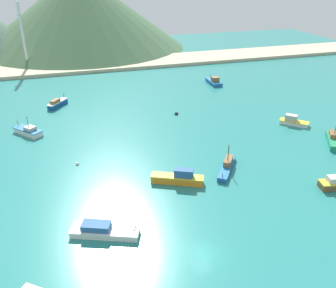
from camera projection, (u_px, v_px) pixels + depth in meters
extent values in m
cube|color=teal|center=(150.00, 158.00, 76.30)|extent=(260.00, 280.00, 0.50)
cube|color=orange|center=(177.00, 180.00, 66.86)|extent=(9.63, 6.06, 1.28)
cube|color=gold|center=(177.00, 176.00, 66.52)|extent=(9.82, 6.18, 0.20)
cube|color=#28568C|center=(184.00, 173.00, 65.98)|extent=(3.84, 2.93, 1.50)
cube|color=silver|center=(28.00, 132.00, 86.20)|extent=(7.06, 7.64, 1.14)
cube|color=#1E669E|center=(28.00, 129.00, 85.90)|extent=(7.20, 7.79, 0.20)
cube|color=#B2ADA3|center=(30.00, 128.00, 85.21)|extent=(3.14, 3.19, 0.82)
cylinder|color=#4C3823|center=(18.00, 124.00, 87.26)|extent=(0.52, 0.58, 1.54)
cylinder|color=#4C3823|center=(27.00, 121.00, 84.70)|extent=(0.12, 0.12, 2.49)
cube|color=#1E5BA8|center=(227.00, 168.00, 71.03)|extent=(7.31, 9.04, 0.78)
cube|color=#1E669E|center=(227.00, 166.00, 70.81)|extent=(7.46, 9.22, 0.20)
cube|color=brown|center=(228.00, 161.00, 71.57)|extent=(3.41, 3.95, 1.05)
cylinder|color=#4C3823|center=(223.00, 176.00, 66.86)|extent=(0.39, 0.46, 1.07)
cylinder|color=#4C3823|center=(228.00, 153.00, 69.91)|extent=(0.17, 0.17, 3.41)
cube|color=silver|center=(105.00, 232.00, 54.07)|extent=(10.54, 6.48, 0.81)
cube|color=white|center=(105.00, 230.00, 53.84)|extent=(10.75, 6.61, 0.20)
cube|color=#28568C|center=(96.00, 226.00, 53.68)|extent=(4.75, 3.58, 0.97)
cylinder|color=#4C3823|center=(135.00, 229.00, 53.28)|extent=(0.51, 0.30, 1.10)
cube|color=#198466|center=(333.00, 141.00, 81.70)|extent=(6.90, 8.95, 1.12)
cube|color=#238C5B|center=(334.00, 138.00, 81.40)|extent=(7.03, 9.13, 0.20)
cube|color=brown|center=(334.00, 134.00, 82.13)|extent=(3.28, 3.73, 0.94)
cylinder|color=#4C3823|center=(336.00, 126.00, 80.55)|extent=(0.16, 0.16, 3.57)
cube|color=silver|center=(294.00, 123.00, 91.28)|extent=(6.72, 6.60, 0.88)
cube|color=gold|center=(294.00, 121.00, 91.04)|extent=(6.86, 6.73, 0.20)
cube|color=#B2ADA3|center=(291.00, 118.00, 91.01)|extent=(3.41, 3.38, 1.47)
cube|color=#14478C|center=(58.00, 104.00, 102.98)|extent=(5.85, 6.87, 1.29)
cube|color=white|center=(57.00, 102.00, 102.65)|extent=(5.97, 7.00, 0.20)
cube|color=brown|center=(55.00, 101.00, 101.64)|extent=(3.06, 3.41, 0.87)
cylinder|color=#4C3823|center=(64.00, 96.00, 105.03)|extent=(0.54, 0.65, 1.74)
cube|color=beige|center=(336.00, 179.00, 64.67)|extent=(3.34, 2.33, 1.06)
cube|color=#1E5BA8|center=(214.00, 82.00, 122.85)|extent=(3.44, 8.22, 0.96)
cube|color=#1E669E|center=(214.00, 81.00, 122.59)|extent=(3.51, 8.38, 0.20)
cube|color=brown|center=(215.00, 79.00, 121.33)|extent=(2.44, 2.23, 1.50)
cylinder|color=#4C3823|center=(210.00, 76.00, 125.48)|extent=(0.14, 0.58, 1.30)
sphere|color=silver|center=(77.00, 164.00, 73.20)|extent=(0.75, 0.75, 0.75)
sphere|color=#232328|center=(176.00, 114.00, 97.67)|extent=(1.06, 1.06, 1.06)
cube|color=#C6B793|center=(100.00, 65.00, 143.78)|extent=(247.00, 18.96, 1.20)
cone|color=#476B47|center=(80.00, 10.00, 169.09)|extent=(98.59, 98.59, 35.35)
cylinder|color=silver|center=(23.00, 37.00, 134.31)|extent=(1.09, 1.09, 24.84)
cylinder|color=silver|center=(19.00, 15.00, 130.74)|extent=(2.48, 0.54, 0.54)
cylinder|color=silver|center=(22.00, 29.00, 132.97)|extent=(0.54, 1.99, 0.54)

